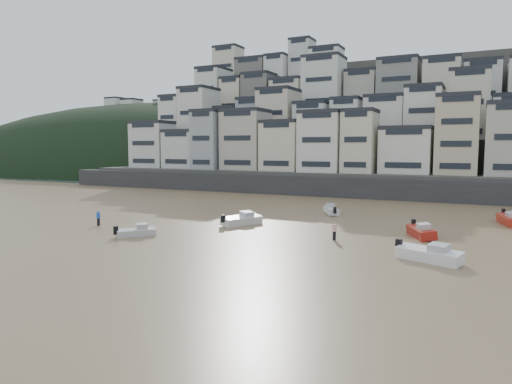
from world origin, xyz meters
The scene contains 12 objects.
sea_strip centered at (-110.00, 145.00, 0.01)m, with size 340.00×340.00×0.00m, color #3F545A.
harbor_wall centered at (10.00, 65.00, 1.75)m, with size 140.00×3.00×3.50m, color #38383A.
hillside centered at (14.73, 104.84, 13.01)m, with size 141.04×66.00×50.00m.
headland centered at (-95.00, 135.00, 0.02)m, with size 216.00×135.00×53.33m.
boat_f centered at (-0.19, 31.79, 0.73)m, with size 5.35×1.75×1.46m, color silver, non-canonical shape.
boat_b centered at (20.36, 23.68, 0.73)m, with size 5.34×1.75×1.46m, color white, non-canonical shape.
boat_i centered at (26.79, 45.57, 0.76)m, with size 5.61×1.84×1.53m, color #B42516, non-canonical shape.
boat_j centered at (-6.38, 21.47, 0.55)m, with size 4.07×1.33×1.11m, color silver, non-canonical shape.
boat_h centered at (6.31, 44.45, 0.63)m, with size 4.65×1.52×1.27m, color silver, non-canonical shape.
boat_e centered at (18.67, 33.44, 0.72)m, with size 5.27×1.72×1.44m, color #A01D13, non-canonical shape.
person_blue centered at (-14.37, 24.44, 0.87)m, with size 0.44×0.44×1.74m, color blue, non-canonical shape.
person_pink centered at (11.52, 28.38, 0.87)m, with size 0.44×0.44×1.74m, color #F5ADB2, non-canonical shape.
Camera 1 is at (23.68, -12.74, 8.70)m, focal length 32.00 mm.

